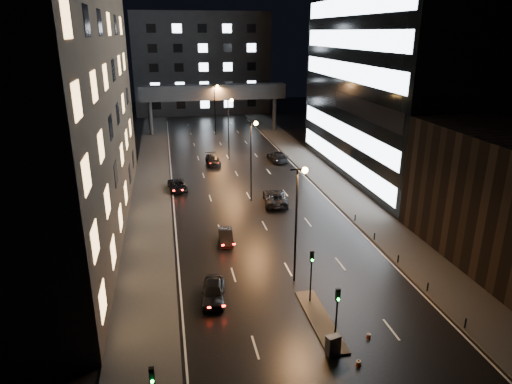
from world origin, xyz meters
TOP-DOWN VIEW (x-y plane):
  - ground at (0.00, 40.00)m, footprint 160.00×160.00m
  - sidewalk_left at (-12.50, 35.00)m, footprint 5.00×110.00m
  - sidewalk_right at (12.50, 35.00)m, footprint 5.00×110.00m
  - building_left at (-22.50, 24.00)m, footprint 15.00×48.00m
  - building_right_low at (20.00, 9.00)m, footprint 10.00×18.00m
  - building_right_glass at (25.00, 36.00)m, footprint 20.00×36.00m
  - building_far at (0.00, 98.00)m, footprint 34.00×14.00m
  - skybridge at (0.00, 70.00)m, footprint 30.00×3.00m
  - median_island at (0.30, 2.00)m, footprint 1.60×8.00m
  - traffic_signal_near at (0.30, 4.49)m, footprint 0.28×0.34m
  - traffic_signal_far at (0.30, -1.01)m, footprint 0.28×0.34m
  - bollard_row at (10.20, 6.50)m, footprint 0.12×25.12m
  - streetlight_near at (0.16, 8.00)m, footprint 1.45×0.50m
  - streetlight_mid_a at (0.16, 28.00)m, footprint 1.45×0.50m
  - streetlight_mid_b at (0.16, 48.00)m, footprint 1.45×0.50m
  - streetlight_far at (0.16, 68.00)m, footprint 1.45×0.50m
  - car_away_a at (-7.14, 6.35)m, footprint 2.38×4.69m
  - car_away_b at (-4.77, 16.69)m, footprint 1.58×3.92m
  - car_away_c at (-9.00, 33.91)m, footprint 2.76×5.01m
  - car_away_d at (-2.95, 45.79)m, footprint 2.23×5.16m
  - car_toward_a at (2.74, 26.48)m, footprint 3.48×6.25m
  - car_toward_b at (7.67, 45.51)m, footprint 2.73×5.83m
  - utility_cabinet at (-0.10, -1.70)m, footprint 1.03×0.77m
  - cone_a at (3.00, -0.55)m, footprint 0.43×0.43m
  - cone_b at (1.17, -3.02)m, footprint 0.51×0.51m

SIDE VIEW (x-z plane):
  - ground at x=0.00m, z-range 0.00..0.00m
  - sidewalk_left at x=-12.50m, z-range 0.00..0.15m
  - sidewalk_right at x=12.50m, z-range 0.00..0.15m
  - median_island at x=0.30m, z-range 0.00..0.15m
  - cone_a at x=3.00m, z-range 0.00..0.44m
  - cone_b at x=1.17m, z-range 0.00..0.47m
  - bollard_row at x=10.20m, z-range 0.00..0.90m
  - car_away_b at x=-4.77m, z-range 0.00..1.27m
  - car_away_c at x=-9.00m, z-range 0.00..1.33m
  - car_away_d at x=-2.95m, z-range 0.00..1.48m
  - car_away_a at x=-7.14m, z-range 0.00..1.53m
  - utility_cabinet at x=-0.10m, z-range 0.15..1.44m
  - car_toward_b at x=7.67m, z-range 0.00..1.64m
  - car_toward_a at x=2.74m, z-range 0.00..1.65m
  - traffic_signal_near at x=0.30m, z-range 0.89..5.29m
  - traffic_signal_far at x=0.30m, z-range 0.89..5.29m
  - building_right_low at x=20.00m, z-range 0.00..12.00m
  - streetlight_near at x=0.16m, z-range 1.42..11.57m
  - streetlight_mid_a at x=0.16m, z-range 1.42..11.57m
  - streetlight_mid_b at x=0.16m, z-range 1.42..11.57m
  - streetlight_far at x=0.16m, z-range 1.42..11.57m
  - skybridge at x=0.00m, z-range 3.34..13.34m
  - building_far at x=0.00m, z-range 0.00..25.00m
  - building_left at x=-22.50m, z-range 0.00..40.00m
  - building_right_glass at x=25.00m, z-range 0.00..45.00m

